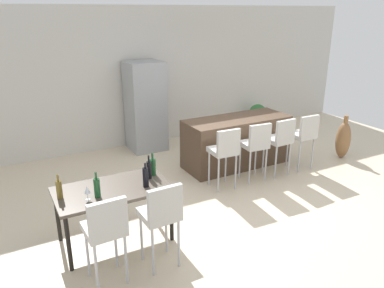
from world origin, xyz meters
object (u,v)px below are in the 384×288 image
(kitchen_island, at_px, (236,142))
(bar_chair_right, at_px, (280,138))
(dining_table, at_px, (113,193))
(wine_bottle_right, at_px, (149,170))
(bar_chair_middle, at_px, (256,143))
(wine_bottle_middle, at_px, (146,177))
(wine_bottle_end, at_px, (153,167))
(wine_bottle_left, at_px, (59,189))
(floor_vase, at_px, (343,140))
(refrigerator, at_px, (145,106))
(dining_chair_near, at_px, (106,227))
(bar_chair_left, at_px, (225,149))
(wine_bottle_near, at_px, (97,187))
(wine_glass_far, at_px, (87,190))
(potted_plant, at_px, (258,115))
(dining_chair_far, at_px, (161,213))
(bar_chair_far, at_px, (304,133))

(kitchen_island, distance_m, bar_chair_right, 0.89)
(dining_table, height_order, wine_bottle_right, wine_bottle_right)
(bar_chair_middle, bearing_deg, wine_bottle_middle, -161.98)
(wine_bottle_end, distance_m, wine_bottle_left, 1.21)
(kitchen_island, xyz_separation_m, wine_bottle_end, (-2.20, -1.22, 0.40))
(floor_vase, bearing_deg, bar_chair_right, -178.10)
(wine_bottle_left, xyz_separation_m, refrigerator, (2.25, 2.96, 0.07))
(dining_chair_near, distance_m, floor_vase, 5.38)
(bar_chair_left, relative_size, wine_bottle_near, 3.36)
(wine_bottle_end, bearing_deg, refrigerator, 69.89)
(wine_bottle_near, bearing_deg, wine_glass_far, -173.06)
(bar_chair_left, relative_size, potted_plant, 1.68)
(kitchen_island, distance_m, dining_table, 3.11)
(wine_bottle_right, bearing_deg, floor_vase, 7.66)
(wine_bottle_middle, bearing_deg, bar_chair_right, 14.77)
(refrigerator, height_order, potted_plant, refrigerator)
(wine_bottle_middle, xyz_separation_m, wine_glass_far, (-0.72, -0.00, -0.00))
(kitchen_island, height_order, bar_chair_left, bar_chair_left)
(dining_table, xyz_separation_m, wine_bottle_middle, (0.38, -0.16, 0.20))
(dining_chair_near, distance_m, dining_chair_far, 0.62)
(bar_chair_far, distance_m, dining_table, 3.78)
(bar_chair_middle, relative_size, potted_plant, 1.68)
(dining_table, bearing_deg, wine_bottle_end, 12.32)
(bar_chair_far, height_order, potted_plant, bar_chair_far)
(wine_bottle_near, bearing_deg, bar_chair_right, 12.04)
(bar_chair_left, xyz_separation_m, wine_bottle_right, (-1.52, -0.53, 0.16))
(wine_bottle_right, bearing_deg, wine_glass_far, -166.24)
(dining_chair_near, distance_m, potted_plant, 6.17)
(wine_bottle_right, relative_size, wine_glass_far, 1.80)
(dining_chair_far, bearing_deg, refrigerator, 70.49)
(refrigerator, bearing_deg, wine_bottle_left, -127.30)
(floor_vase, bearing_deg, wine_bottle_left, -173.76)
(bar_chair_right, xyz_separation_m, wine_glass_far, (-3.51, -0.74, 0.17))
(kitchen_island, xyz_separation_m, bar_chair_right, (0.38, -0.77, 0.24))
(dining_chair_far, distance_m, wine_bottle_left, 1.23)
(wine_bottle_middle, xyz_separation_m, floor_vase, (4.50, 0.79, -0.50))
(bar_chair_right, height_order, dining_chair_far, same)
(refrigerator, xyz_separation_m, potted_plant, (2.94, -0.01, -0.55))
(wine_bottle_end, xyz_separation_m, wine_bottle_right, (-0.08, -0.08, 0.01))
(bar_chair_middle, xyz_separation_m, wine_glass_far, (-2.98, -0.74, 0.17))
(kitchen_island, bearing_deg, refrigerator, 125.04)
(kitchen_island, bearing_deg, wine_bottle_near, -153.66)
(kitchen_island, height_order, bar_chair_far, bar_chair_far)
(bar_chair_left, height_order, bar_chair_far, same)
(wine_bottle_right, height_order, wine_glass_far, wine_bottle_right)
(floor_vase, bearing_deg, wine_bottle_near, -171.29)
(bar_chair_left, relative_size, floor_vase, 1.21)
(bar_chair_right, bearing_deg, dining_chair_far, -154.91)
(bar_chair_middle, distance_m, dining_chair_far, 2.69)
(bar_chair_left, relative_size, wine_bottle_right, 3.34)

